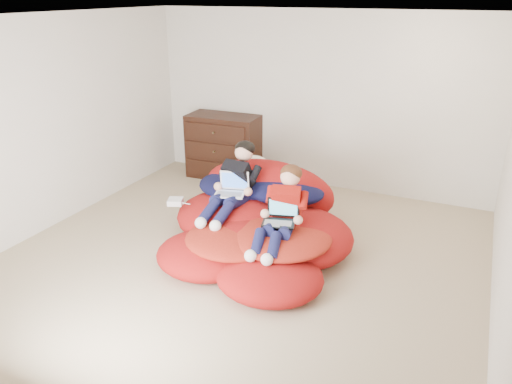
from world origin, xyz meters
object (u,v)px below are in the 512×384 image
object	(u,v)px
laptop_white	(232,188)
older_boy	(235,181)
dresser	(224,146)
younger_boy	(282,208)
beanbag_pile	(258,223)
laptop_black	(281,216)

from	to	relation	value
laptop_white	older_boy	bearing A→B (deg)	90.00
dresser	younger_boy	world-z (taller)	younger_boy
dresser	laptop_white	xyz separation A→B (m)	(1.08, -1.81, 0.14)
younger_boy	beanbag_pile	bearing A→B (deg)	145.35
older_boy	younger_boy	xyz separation A→B (m)	(0.74, -0.38, -0.06)
older_boy	laptop_black	bearing A→B (deg)	-29.27
dresser	older_boy	world-z (taller)	older_boy
beanbag_pile	laptop_black	xyz separation A→B (m)	(0.41, -0.32, 0.30)
beanbag_pile	laptop_black	size ratio (longest dim) A/B	6.11
dresser	beanbag_pile	world-z (taller)	dresser
beanbag_pile	younger_boy	size ratio (longest dim) A/B	2.33
dresser	laptop_black	distance (m)	2.82
dresser	older_boy	xyz separation A→B (m)	(1.08, -1.74, 0.21)
laptop_black	older_boy	bearing A→B (deg)	150.73
laptop_white	laptop_black	bearing A→B (deg)	-24.81
older_boy	laptop_black	xyz separation A→B (m)	(0.74, -0.41, -0.13)
dresser	beanbag_pile	distance (m)	2.33
younger_boy	dresser	bearing A→B (deg)	130.70
beanbag_pile	younger_boy	world-z (taller)	younger_boy
beanbag_pile	older_boy	size ratio (longest dim) A/B	2.13
beanbag_pile	older_boy	bearing A→B (deg)	164.13
older_boy	laptop_white	distance (m)	0.10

